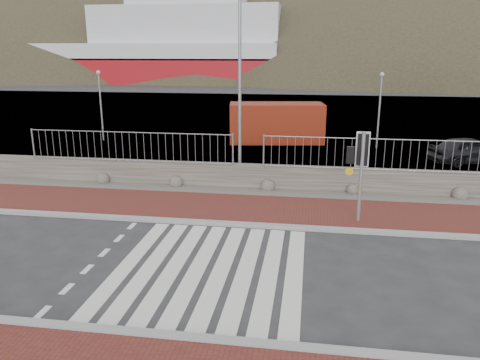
% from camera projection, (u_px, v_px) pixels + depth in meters
% --- Properties ---
extents(ground, '(220.00, 220.00, 0.00)m').
position_uv_depth(ground, '(210.00, 269.00, 11.65)').
color(ground, '#28282B').
rests_on(ground, ground).
extents(sidewalk_far, '(40.00, 3.00, 0.08)m').
position_uv_depth(sidewalk_far, '(238.00, 209.00, 15.92)').
color(sidewalk_far, maroon).
rests_on(sidewalk_far, ground).
extents(kerb_near, '(40.00, 0.25, 0.12)m').
position_uv_depth(kerb_near, '(176.00, 337.00, 8.78)').
color(kerb_near, gray).
rests_on(kerb_near, ground).
extents(kerb_far, '(40.00, 0.25, 0.12)m').
position_uv_depth(kerb_far, '(230.00, 224.00, 14.49)').
color(kerb_far, gray).
rests_on(kerb_far, ground).
extents(zebra_crossing, '(4.62, 5.60, 0.01)m').
position_uv_depth(zebra_crossing, '(210.00, 268.00, 11.65)').
color(zebra_crossing, silver).
rests_on(zebra_crossing, ground).
extents(gravel_strip, '(40.00, 1.50, 0.06)m').
position_uv_depth(gravel_strip, '(246.00, 192.00, 17.83)').
color(gravel_strip, '#59544C').
rests_on(gravel_strip, ground).
extents(stone_wall, '(40.00, 0.60, 0.90)m').
position_uv_depth(stone_wall, '(249.00, 176.00, 18.48)').
color(stone_wall, '#4B463E').
rests_on(stone_wall, ground).
extents(railing, '(18.07, 0.07, 1.22)m').
position_uv_depth(railing, '(248.00, 143.00, 17.97)').
color(railing, gray).
rests_on(railing, stone_wall).
extents(quay, '(120.00, 40.00, 0.50)m').
position_uv_depth(quay, '(282.00, 117.00, 38.22)').
color(quay, '#4C4C4F').
rests_on(quay, ground).
extents(water, '(220.00, 50.00, 0.05)m').
position_uv_depth(water, '(297.00, 86.00, 71.55)').
color(water, '#3F4C54').
rests_on(water, ground).
extents(ferry, '(50.00, 16.00, 20.00)m').
position_uv_depth(ferry, '(151.00, 49.00, 78.45)').
color(ferry, maroon).
rests_on(ferry, ground).
extents(hills_backdrop, '(254.00, 90.00, 100.00)m').
position_uv_depth(hills_backdrop, '(329.00, 186.00, 100.57)').
color(hills_backdrop, '#292D1B').
rests_on(hills_backdrop, ground).
extents(traffic_signal_far, '(0.69, 0.25, 2.90)m').
position_uv_depth(traffic_signal_far, '(361.00, 157.00, 14.19)').
color(traffic_signal_far, gray).
rests_on(traffic_signal_far, ground).
extents(streetlight, '(1.52, 0.64, 7.39)m').
position_uv_depth(streetlight, '(243.00, 79.00, 18.34)').
color(streetlight, gray).
rests_on(streetlight, ground).
extents(shipping_container, '(5.70, 3.03, 2.26)m').
position_uv_depth(shipping_container, '(276.00, 123.00, 27.49)').
color(shipping_container, maroon).
rests_on(shipping_container, ground).
extents(car_a, '(4.09, 2.66, 1.30)m').
position_uv_depth(car_a, '(470.00, 150.00, 22.29)').
color(car_a, black).
rests_on(car_a, ground).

